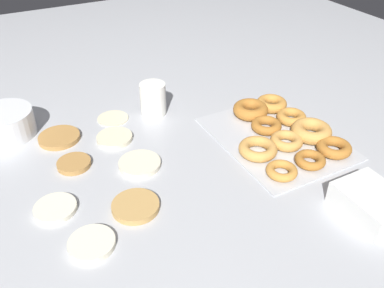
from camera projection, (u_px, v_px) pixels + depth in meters
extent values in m
plane|color=#B2B5BA|center=(144.00, 162.00, 1.06)|extent=(3.00, 3.00, 0.00)
cylinder|color=tan|center=(136.00, 206.00, 0.92)|extent=(0.11, 0.11, 0.01)
cylinder|color=#B27F42|center=(74.00, 164.00, 1.05)|extent=(0.09, 0.09, 0.01)
cylinder|color=#B27F42|center=(59.00, 137.00, 1.15)|extent=(0.12, 0.12, 0.01)
cylinder|color=beige|center=(112.00, 118.00, 1.24)|extent=(0.09, 0.09, 0.01)
cylinder|color=beige|center=(140.00, 164.00, 1.05)|extent=(0.11, 0.11, 0.01)
cylinder|color=silver|center=(92.00, 243.00, 0.83)|extent=(0.10, 0.10, 0.01)
cylinder|color=beige|center=(115.00, 138.00, 1.15)|extent=(0.10, 0.10, 0.01)
cylinder|color=silver|center=(55.00, 208.00, 0.91)|extent=(0.10, 0.10, 0.01)
cube|color=silver|center=(275.00, 137.00, 1.15)|extent=(0.39, 0.31, 0.01)
torus|color=#AD6B28|center=(334.00, 148.00, 1.08)|extent=(0.09, 0.09, 0.03)
torus|color=#D19347|center=(311.00, 131.00, 1.14)|extent=(0.11, 0.11, 0.04)
torus|color=#C68438|center=(291.00, 117.00, 1.21)|extent=(0.09, 0.09, 0.03)
torus|color=#C68438|center=(271.00, 104.00, 1.28)|extent=(0.10, 0.10, 0.03)
torus|color=#AD6B28|center=(310.00, 160.00, 1.04)|extent=(0.08, 0.08, 0.02)
torus|color=#D19347|center=(287.00, 141.00, 1.11)|extent=(0.09, 0.09, 0.03)
torus|color=#AD6B28|center=(266.00, 125.00, 1.18)|extent=(0.09, 0.09, 0.03)
torus|color=#AD6B28|center=(251.00, 110.00, 1.24)|extent=(0.11, 0.11, 0.04)
torus|color=#C68438|center=(282.00, 171.00, 1.01)|extent=(0.08, 0.08, 0.02)
torus|color=#D19347|center=(258.00, 149.00, 1.08)|extent=(0.10, 0.10, 0.03)
cylinder|color=white|center=(5.00, 123.00, 1.15)|extent=(0.16, 0.16, 0.07)
cube|color=white|center=(369.00, 208.00, 0.91)|extent=(0.15, 0.12, 0.02)
cube|color=white|center=(371.00, 202.00, 0.90)|extent=(0.15, 0.12, 0.02)
cube|color=white|center=(373.00, 196.00, 0.89)|extent=(0.15, 0.12, 0.02)
cylinder|color=white|center=(153.00, 99.00, 1.25)|extent=(0.08, 0.08, 0.10)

